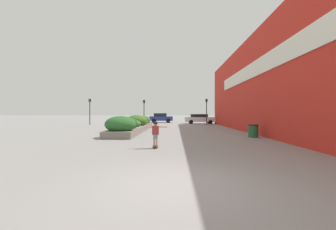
{
  "coord_description": "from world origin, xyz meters",
  "views": [
    {
      "loc": [
        -0.09,
        -5.32,
        1.68
      ],
      "look_at": [
        -0.58,
        9.55,
        1.54
      ],
      "focal_mm": 24.0,
      "sensor_mm": 36.0,
      "label": 1
    }
  ],
  "objects_px": {
    "car_leftmost": "(200,119)",
    "car_center_left": "(161,118)",
    "skateboarder": "(155,131)",
    "traffic_light_left": "(144,108)",
    "skateboard": "(155,147)",
    "trash_bin": "(253,131)",
    "traffic_light_far_left": "(90,107)",
    "car_center_right": "(257,118)",
    "traffic_light_right": "(207,107)"
  },
  "relations": [
    {
      "from": "skateboard",
      "to": "skateboarder",
      "type": "xyz_separation_m",
      "value": [
        0.0,
        -0.0,
        0.75
      ]
    },
    {
      "from": "car_center_left",
      "to": "skateboard",
      "type": "bearing_deg",
      "value": 3.1
    },
    {
      "from": "skateboard",
      "to": "traffic_light_far_left",
      "type": "bearing_deg",
      "value": 119.77
    },
    {
      "from": "car_leftmost",
      "to": "car_center_left",
      "type": "xyz_separation_m",
      "value": [
        -6.33,
        3.68,
        0.06
      ]
    },
    {
      "from": "traffic_light_right",
      "to": "traffic_light_left",
      "type": "bearing_deg",
      "value": -176.29
    },
    {
      "from": "skateboard",
      "to": "trash_bin",
      "type": "relative_size",
      "value": 0.73
    },
    {
      "from": "skateboard",
      "to": "traffic_light_left",
      "type": "relative_size",
      "value": 0.18
    },
    {
      "from": "skateboard",
      "to": "skateboarder",
      "type": "relative_size",
      "value": 0.53
    },
    {
      "from": "car_center_left",
      "to": "skateboarder",
      "type": "bearing_deg",
      "value": 3.1
    },
    {
      "from": "car_leftmost",
      "to": "traffic_light_right",
      "type": "relative_size",
      "value": 1.3
    },
    {
      "from": "car_center_left",
      "to": "car_center_right",
      "type": "height_order",
      "value": "car_center_left"
    },
    {
      "from": "trash_bin",
      "to": "skateboard",
      "type": "bearing_deg",
      "value": -142.26
    },
    {
      "from": "car_center_right",
      "to": "car_center_left",
      "type": "bearing_deg",
      "value": 78.55
    },
    {
      "from": "skateboard",
      "to": "traffic_light_left",
      "type": "distance_m",
      "value": 21.02
    },
    {
      "from": "car_leftmost",
      "to": "traffic_light_far_left",
      "type": "relative_size",
      "value": 1.3
    },
    {
      "from": "skateboarder",
      "to": "traffic_light_far_left",
      "type": "height_order",
      "value": "traffic_light_far_left"
    },
    {
      "from": "car_leftmost",
      "to": "skateboard",
      "type": "bearing_deg",
      "value": -11.01
    },
    {
      "from": "skateboard",
      "to": "traffic_light_right",
      "type": "height_order",
      "value": "traffic_light_right"
    },
    {
      "from": "traffic_light_left",
      "to": "car_center_left",
      "type": "bearing_deg",
      "value": 76.1
    },
    {
      "from": "car_center_left",
      "to": "car_center_right",
      "type": "bearing_deg",
      "value": 78.55
    },
    {
      "from": "trash_bin",
      "to": "traffic_light_far_left",
      "type": "xyz_separation_m",
      "value": [
        -17.37,
        15.55,
        2.04
      ]
    },
    {
      "from": "skateboarder",
      "to": "car_center_left",
      "type": "distance_m",
      "value": 28.36
    },
    {
      "from": "traffic_light_left",
      "to": "traffic_light_far_left",
      "type": "relative_size",
      "value": 0.95
    },
    {
      "from": "trash_bin",
      "to": "traffic_light_left",
      "type": "distance_m",
      "value": 18.6
    },
    {
      "from": "traffic_light_right",
      "to": "traffic_light_far_left",
      "type": "distance_m",
      "value": 16.45
    },
    {
      "from": "trash_bin",
      "to": "traffic_light_right",
      "type": "distance_m",
      "value": 16.46
    },
    {
      "from": "skateboarder",
      "to": "traffic_light_left",
      "type": "relative_size",
      "value": 0.34
    },
    {
      "from": "traffic_light_right",
      "to": "car_center_left",
      "type": "bearing_deg",
      "value": 133.96
    },
    {
      "from": "skateboard",
      "to": "traffic_light_right",
      "type": "relative_size",
      "value": 0.17
    },
    {
      "from": "skateboard",
      "to": "trash_bin",
      "type": "distance_m",
      "value": 7.97
    },
    {
      "from": "traffic_light_left",
      "to": "skateboard",
      "type": "bearing_deg",
      "value": -80.52
    },
    {
      "from": "car_leftmost",
      "to": "traffic_light_far_left",
      "type": "bearing_deg",
      "value": -75.13
    },
    {
      "from": "car_center_left",
      "to": "car_center_right",
      "type": "xyz_separation_m",
      "value": [
        15.34,
        -3.11,
        -0.05
      ]
    },
    {
      "from": "skateboard",
      "to": "traffic_light_left",
      "type": "height_order",
      "value": "traffic_light_left"
    },
    {
      "from": "skateboard",
      "to": "car_leftmost",
      "type": "bearing_deg",
      "value": 80.31
    },
    {
      "from": "skateboarder",
      "to": "traffic_light_right",
      "type": "bearing_deg",
      "value": 77.12
    },
    {
      "from": "trash_bin",
      "to": "car_leftmost",
      "type": "bearing_deg",
      "value": 94.35
    },
    {
      "from": "traffic_light_left",
      "to": "traffic_light_right",
      "type": "height_order",
      "value": "traffic_light_right"
    },
    {
      "from": "skateboarder",
      "to": "traffic_light_far_left",
      "type": "bearing_deg",
      "value": 119.77
    },
    {
      "from": "skateboarder",
      "to": "traffic_light_right",
      "type": "xyz_separation_m",
      "value": [
        5.36,
        21.18,
        1.66
      ]
    },
    {
      "from": "traffic_light_right",
      "to": "trash_bin",
      "type": "bearing_deg",
      "value": -86.7
    },
    {
      "from": "trash_bin",
      "to": "traffic_light_right",
      "type": "height_order",
      "value": "traffic_light_right"
    },
    {
      "from": "skateboard",
      "to": "car_center_left",
      "type": "distance_m",
      "value": 28.37
    },
    {
      "from": "traffic_light_left",
      "to": "traffic_light_far_left",
      "type": "xyz_separation_m",
      "value": [
        -7.63,
        -0.18,
        0.1
      ]
    },
    {
      "from": "skateboarder",
      "to": "traffic_light_left",
      "type": "xyz_separation_m",
      "value": [
        -3.44,
        20.61,
        1.56
      ]
    },
    {
      "from": "skateboarder",
      "to": "car_center_left",
      "type": "relative_size",
      "value": 0.3
    },
    {
      "from": "car_center_right",
      "to": "traffic_light_right",
      "type": "xyz_separation_m",
      "value": [
        -8.45,
        -4.04,
        1.67
      ]
    },
    {
      "from": "car_leftmost",
      "to": "traffic_light_left",
      "type": "xyz_separation_m",
      "value": [
        -8.24,
        -4.03,
        1.59
      ]
    },
    {
      "from": "car_center_right",
      "to": "traffic_light_right",
      "type": "bearing_deg",
      "value": 115.53
    },
    {
      "from": "traffic_light_left",
      "to": "traffic_light_right",
      "type": "xyz_separation_m",
      "value": [
        8.8,
        0.57,
        0.1
      ]
    }
  ]
}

